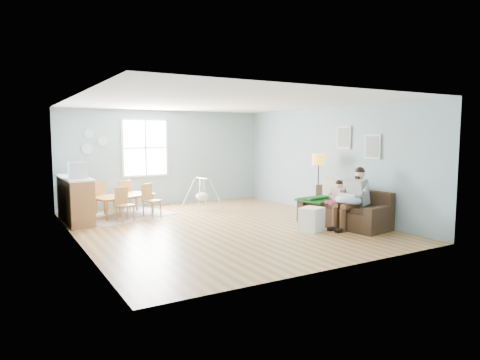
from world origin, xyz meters
TOP-DOWN VIEW (x-y plane):
  - room at (0.00, 0.00)m, footprint 8.40×9.40m
  - window at (-0.60, 3.46)m, footprint 1.32×0.08m
  - pictures at (2.97, -1.05)m, footprint 0.05×1.34m
  - wall_plates at (-2.00, 3.47)m, footprint 0.67×0.02m
  - sofa at (2.40, -1.28)m, footprint 1.17×2.11m
  - green_throw at (2.22, -0.64)m, footprint 1.04×0.91m
  - beige_pillow at (2.52, -0.73)m, footprint 0.20×0.50m
  - father at (2.32, -1.58)m, footprint 0.96×0.46m
  - nursing_pillow at (2.18, -1.61)m, footprint 0.66×0.65m
  - infant at (2.16, -1.57)m, footprint 0.24×0.37m
  - toddler at (2.30, -1.11)m, footprint 0.53×0.31m
  - floor_lamp at (2.55, -0.19)m, footprint 0.31×0.31m
  - storage_cube at (1.40, -1.34)m, footprint 0.57×0.54m
  - rug at (-1.54, 2.35)m, footprint 2.65×2.35m
  - dining_table at (-1.54, 2.35)m, footprint 1.66×1.26m
  - chair_sw at (-1.71, 1.70)m, footprint 0.43×0.43m
  - chair_se at (-0.99, 1.98)m, footprint 0.49×0.49m
  - chair_nw at (-2.10, 2.72)m, footprint 0.51×0.51m
  - chair_ne at (-1.37, 3.00)m, footprint 0.46×0.46m
  - counter at (-2.70, 2.18)m, footprint 0.60×1.89m
  - monitor at (-2.68, 1.82)m, footprint 0.38×0.36m
  - baby_swing at (0.50, 2.10)m, footprint 0.97×0.99m

SIDE VIEW (x-z plane):
  - rug at x=-1.54m, z-range 0.00..0.01m
  - storage_cube at x=1.40m, z-range 0.00..0.50m
  - dining_table at x=-1.54m, z-range 0.00..0.52m
  - sofa at x=2.40m, z-range -0.12..0.69m
  - baby_swing at x=0.50m, z-range -0.04..0.82m
  - chair_sw at x=-1.71m, z-range 0.04..0.83m
  - chair_se at x=-0.99m, z-range 0.04..0.85m
  - chair_ne at x=-1.37m, z-range 0.05..0.87m
  - chair_nw at x=-2.10m, z-range 0.05..0.90m
  - green_throw at x=2.22m, z-range 0.49..0.53m
  - counter at x=-2.70m, z-range 0.01..1.06m
  - nursing_pillow at x=2.18m, z-range 0.52..0.74m
  - toddler at x=2.30m, z-range 0.28..1.08m
  - father at x=2.32m, z-range 0.04..1.36m
  - infant at x=2.16m, z-range 0.64..0.78m
  - beige_pillow at x=2.52m, z-range 0.49..0.98m
  - monitor at x=-2.68m, z-range 1.05..1.40m
  - floor_lamp at x=2.55m, z-range 0.51..2.06m
  - window at x=-0.60m, z-range 0.84..2.46m
  - wall_plates at x=-2.00m, z-range 1.50..2.16m
  - pictures at x=2.97m, z-range 1.48..2.22m
  - room at x=0.00m, z-range 0.47..4.37m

